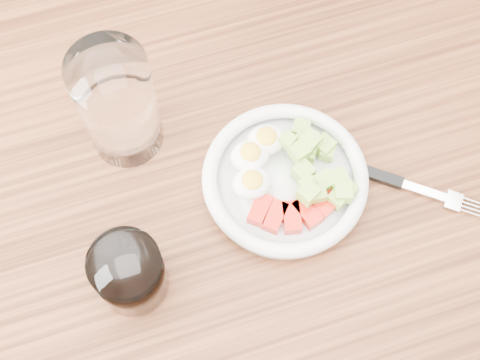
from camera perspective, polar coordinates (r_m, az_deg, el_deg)
name	(u,v)px	position (r m, az deg, el deg)	size (l,w,h in m)	color
ground	(246,318)	(1.56, 0.47, -11.72)	(4.00, 4.00, 0.00)	brown
dining_table	(249,221)	(0.91, 0.79, -3.56)	(1.50, 0.90, 0.77)	brown
bowl	(285,177)	(0.81, 3.89, 0.22)	(0.20, 0.20, 0.05)	white
fork	(385,178)	(0.84, 12.27, 0.15)	(0.18, 0.14, 0.01)	black
water_glass	(118,104)	(0.79, -10.39, 6.39)	(0.09, 0.09, 0.16)	white
coffee_glass	(130,273)	(0.75, -9.40, -7.87)	(0.08, 0.08, 0.09)	white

